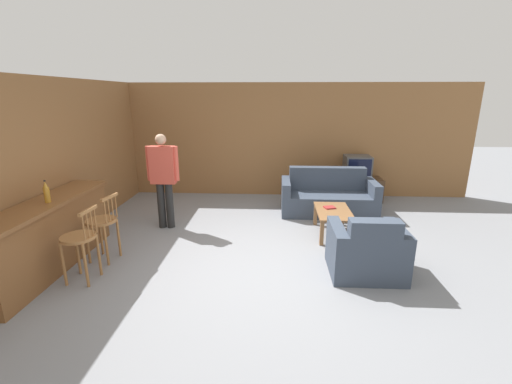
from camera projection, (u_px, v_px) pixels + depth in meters
ground_plane at (259, 268)px, 4.77m from camera, size 24.00×24.00×0.00m
wall_back at (266, 140)px, 7.99m from camera, size 9.40×0.08×2.60m
wall_left at (78, 157)px, 5.89m from camera, size 0.08×8.72×2.60m
bar_counter at (48, 236)px, 4.64m from camera, size 0.55×2.43×0.96m
bar_chair_near at (80, 242)px, 4.33m from camera, size 0.45×0.45×0.99m
bar_chair_mid at (102, 225)px, 4.89m from camera, size 0.48×0.48×0.99m
couch_far at (328, 197)px, 6.98m from camera, size 1.89×0.86×0.89m
armchair_near at (367, 252)px, 4.55m from camera, size 0.95×0.82×0.87m
coffee_table at (333, 214)px, 5.83m from camera, size 0.57×0.97×0.44m
tv_unit at (355, 189)px, 7.82m from camera, size 1.14×0.55×0.51m
tv at (357, 167)px, 7.68m from camera, size 0.57×0.50×0.51m
bottle at (47, 192)px, 4.48m from camera, size 0.07×0.07×0.30m
book_on_table at (330, 207)px, 5.94m from camera, size 0.22×0.20×0.02m
person_by_window at (163, 176)px, 6.00m from camera, size 0.57×0.19×1.69m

